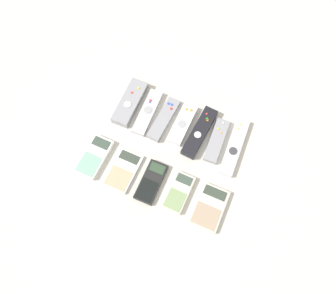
% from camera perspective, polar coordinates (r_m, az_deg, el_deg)
% --- Properties ---
extents(ground_plane, '(3.00, 3.00, 0.00)m').
position_cam_1_polar(ground_plane, '(1.05, -0.73, -1.79)').
color(ground_plane, beige).
extents(remote_0, '(0.07, 0.18, 0.03)m').
position_cam_1_polar(remote_0, '(1.13, -6.63, 7.70)').
color(remote_0, gray).
rests_on(remote_0, ground_plane).
extents(remote_1, '(0.06, 0.17, 0.02)m').
position_cam_1_polar(remote_1, '(1.11, -3.59, 6.07)').
color(remote_1, '#B7B7BC').
rests_on(remote_1, ground_plane).
extents(remote_2, '(0.05, 0.17, 0.02)m').
position_cam_1_polar(remote_2, '(1.09, -0.74, 4.88)').
color(remote_2, gray).
rests_on(remote_2, ground_plane).
extents(remote_3, '(0.05, 0.15, 0.02)m').
position_cam_1_polar(remote_3, '(1.09, 2.50, 4.05)').
color(remote_3, silver).
rests_on(remote_3, ground_plane).
extents(remote_4, '(0.06, 0.19, 0.03)m').
position_cam_1_polar(remote_4, '(1.08, 5.53, 2.59)').
color(remote_4, black).
rests_on(remote_4, ground_plane).
extents(remote_5, '(0.05, 0.16, 0.02)m').
position_cam_1_polar(remote_5, '(1.07, 8.45, 1.11)').
color(remote_5, gray).
rests_on(remote_5, ground_plane).
extents(remote_6, '(0.05, 0.21, 0.02)m').
position_cam_1_polar(remote_6, '(1.07, 11.50, 0.07)').
color(remote_6, silver).
rests_on(remote_6, ground_plane).
extents(calculator_0, '(0.07, 0.14, 0.02)m').
position_cam_1_polar(calculator_0, '(1.07, -12.69, -1.61)').
color(calculator_0, silver).
rests_on(calculator_0, ground_plane).
extents(calculator_1, '(0.08, 0.13, 0.01)m').
position_cam_1_polar(calculator_1, '(1.04, -7.81, -4.01)').
color(calculator_1, silver).
rests_on(calculator_1, ground_plane).
extents(calculator_2, '(0.06, 0.14, 0.02)m').
position_cam_1_polar(calculator_2, '(1.02, -2.86, -6.11)').
color(calculator_2, black).
rests_on(calculator_2, ground_plane).
extents(calculator_3, '(0.06, 0.12, 0.02)m').
position_cam_1_polar(calculator_3, '(1.01, 1.89, -7.86)').
color(calculator_3, beige).
rests_on(calculator_3, ground_plane).
extents(calculator_4, '(0.09, 0.13, 0.02)m').
position_cam_1_polar(calculator_4, '(1.00, 7.24, -10.32)').
color(calculator_4, beige).
rests_on(calculator_4, ground_plane).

